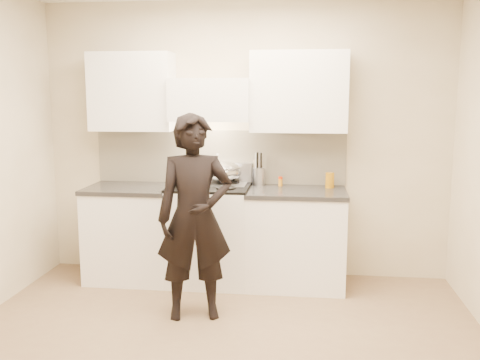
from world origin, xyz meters
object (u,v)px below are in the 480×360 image
counter_right (296,238)px  person (195,217)px  wok (223,171)px  stove (210,233)px  utensil_crock (258,175)px

counter_right → person: (-0.80, -0.83, 0.37)m
wok → stove: bearing=-127.4°
person → utensil_crock: bearing=53.7°
person → counter_right: bearing=31.6°
wok → utensil_crock: 0.35m
stove → counter_right: 0.83m
utensil_crock → person: 1.15m
stove → utensil_crock: 0.74m
stove → wok: bearing=52.6°
stove → counter_right: bearing=0.0°
stove → utensil_crock: (0.45, 0.22, 0.54)m
person → stove: bearing=77.4°
stove → wok: 0.61m
wok → utensil_crock: (0.34, 0.08, -0.04)m
stove → counter_right: (0.83, 0.00, -0.01)m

